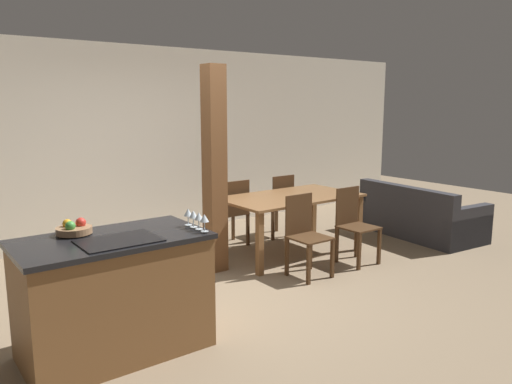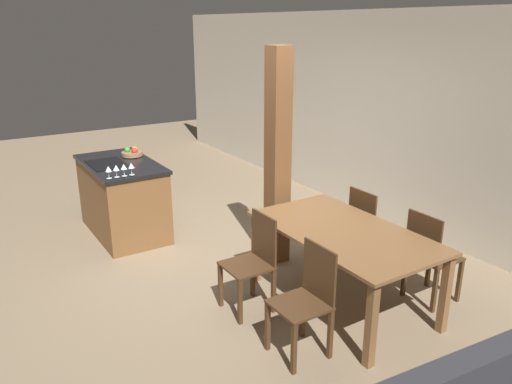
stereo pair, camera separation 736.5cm
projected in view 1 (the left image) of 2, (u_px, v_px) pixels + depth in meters
ground_plane at (221, 292)px, 5.09m from camera, size 16.00×16.00×0.00m
wall_back at (118, 144)px, 6.90m from camera, size 11.20×0.08×2.70m
kitchen_island at (114, 295)px, 3.80m from camera, size 1.39×0.78×0.93m
fruit_bowl at (74, 229)px, 3.77m from camera, size 0.27×0.27×0.11m
wine_glass_near at (204, 219)px, 3.82m from camera, size 0.07×0.07×0.14m
wine_glass_middle at (199, 217)px, 3.88m from camera, size 0.07×0.07×0.14m
wine_glass_far at (193, 215)px, 3.95m from camera, size 0.07×0.07×0.14m
wine_glass_end at (188, 213)px, 4.02m from camera, size 0.07×0.07×0.14m
dining_table at (290, 203)px, 6.30m from camera, size 1.75×0.99×0.75m
dining_chair_near_left at (305, 234)px, 5.53m from camera, size 0.40×0.40×0.90m
dining_chair_near_right at (354, 224)px, 6.00m from camera, size 0.40×0.40×0.90m
dining_chair_far_left at (232, 211)px, 6.67m from camera, size 0.40×0.40×0.90m
dining_chair_far_right at (278, 204)px, 7.13m from camera, size 0.40×0.40×0.90m
couch at (420, 218)px, 7.24m from camera, size 1.02×1.75×0.76m
timber_post at (215, 170)px, 5.59m from camera, size 0.21×0.21×2.32m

